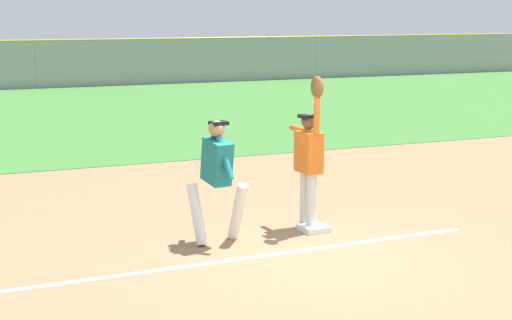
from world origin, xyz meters
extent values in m
plane|color=#936D4C|center=(0.00, 0.00, 0.00)|extent=(78.63, 78.63, 0.00)
cube|color=#3D7533|center=(0.00, 16.62, 0.01)|extent=(52.28, 18.14, 0.01)
cube|color=white|center=(-3.49, 0.53, 0.00)|extent=(12.00, 0.40, 0.01)
cube|color=white|center=(0.51, 1.43, 0.04)|extent=(0.39, 0.39, 0.08)
cylinder|color=silver|center=(0.49, 1.71, 0.42)|extent=(0.16, 0.16, 0.85)
cylinder|color=silver|center=(0.50, 1.51, 0.42)|extent=(0.16, 0.16, 0.85)
cube|color=orange|center=(0.50, 1.61, 1.15)|extent=(0.28, 0.45, 0.60)
sphere|color=brown|center=(0.50, 1.61, 1.60)|extent=(0.24, 0.24, 0.23)
cube|color=black|center=(0.47, 1.61, 1.68)|extent=(0.23, 0.21, 0.05)
cylinder|color=orange|center=(0.51, 1.39, 1.76)|extent=(0.09, 0.09, 0.62)
cylinder|color=orange|center=(0.49, 1.83, 1.45)|extent=(0.12, 0.62, 0.09)
ellipsoid|color=brown|center=(0.51, 1.39, 2.12)|extent=(0.15, 0.29, 0.32)
cylinder|color=white|center=(-0.71, 1.40, 0.42)|extent=(0.21, 0.45, 0.85)
cylinder|color=white|center=(-1.29, 1.47, 0.42)|extent=(0.21, 0.45, 0.85)
cube|color=#197272|center=(-1.00, 1.43, 1.15)|extent=(0.34, 0.56, 0.66)
sphere|color=tan|center=(-1.00, 1.43, 1.60)|extent=(0.26, 0.26, 0.23)
cube|color=black|center=(-0.97, 1.44, 1.68)|extent=(0.25, 0.23, 0.05)
cylinder|color=#197272|center=(-1.03, 1.65, 1.23)|extent=(0.15, 0.41, 0.58)
cylinder|color=#197272|center=(-0.96, 1.22, 1.23)|extent=(0.15, 0.41, 0.58)
sphere|color=white|center=(0.65, 1.73, 1.84)|extent=(0.07, 0.07, 0.07)
cube|color=#93999E|center=(0.00, 25.70, 0.98)|extent=(52.28, 0.06, 1.96)
cylinder|color=yellow|center=(0.00, 25.70, 1.99)|extent=(52.28, 0.06, 0.06)
cylinder|color=gray|center=(0.00, 25.70, 0.98)|extent=(0.08, 0.08, 1.96)
cylinder|color=gray|center=(13.07, 25.70, 0.98)|extent=(0.08, 0.08, 1.96)
cylinder|color=black|center=(-0.19, 30.57, 0.30)|extent=(0.62, 0.27, 0.60)
cylinder|color=black|center=(-0.35, 28.68, 0.30)|extent=(0.62, 0.27, 0.60)
cube|color=white|center=(5.16, 29.30, 0.57)|extent=(4.58, 2.37, 0.55)
cube|color=#2D333D|center=(5.16, 29.30, 1.05)|extent=(2.38, 1.98, 0.40)
cylinder|color=black|center=(6.71, 30.08, 0.30)|extent=(0.62, 0.28, 0.60)
cylinder|color=black|center=(6.50, 28.20, 0.30)|extent=(0.62, 0.28, 0.60)
cylinder|color=black|center=(3.83, 30.40, 0.30)|extent=(0.62, 0.28, 0.60)
cylinder|color=black|center=(3.62, 28.51, 0.30)|extent=(0.62, 0.28, 0.60)
cube|color=#1E6B33|center=(11.17, 28.83, 0.57)|extent=(4.44, 1.99, 0.55)
cube|color=#2D333D|center=(11.17, 28.83, 1.05)|extent=(2.24, 1.79, 0.40)
cylinder|color=black|center=(12.64, 29.75, 0.30)|extent=(0.60, 0.23, 0.60)
cylinder|color=black|center=(12.60, 27.85, 0.30)|extent=(0.60, 0.23, 0.60)
cylinder|color=black|center=(9.74, 29.81, 0.30)|extent=(0.60, 0.23, 0.60)
cylinder|color=black|center=(9.70, 27.91, 0.30)|extent=(0.60, 0.23, 0.60)
camera|label=1|loc=(-4.78, -8.76, 3.18)|focal=56.62mm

